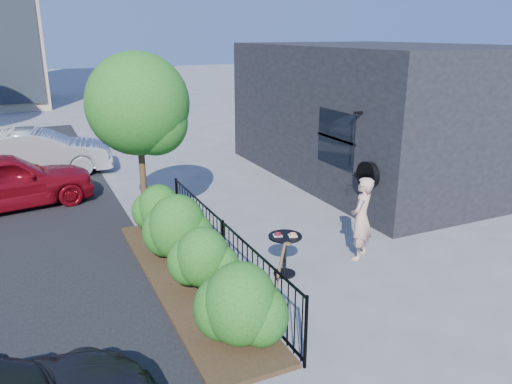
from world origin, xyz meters
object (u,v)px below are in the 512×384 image
woman (361,219)px  car_silver (39,153)px  cafe_table (285,248)px  patio_tree (142,110)px  car_red (4,181)px  shovel (276,284)px

woman → car_silver: size_ratio=0.38×
cafe_table → car_silver: car_silver is taller
patio_tree → car_silver: 6.79m
car_red → car_silver: car_red is taller
woman → car_silver: 10.86m
shovel → car_silver: 10.98m
cafe_table → woman: woman is taller
cafe_table → car_silver: 10.12m
cafe_table → shovel: shovel is taller
cafe_table → shovel: size_ratio=0.67×
car_silver → car_red: bearing=169.0°
patio_tree → shovel: patio_tree is taller
cafe_table → car_red: size_ratio=0.19×
cafe_table → patio_tree: bearing=119.0°
cafe_table → shovel: 1.43m
woman → car_red: size_ratio=0.39×
patio_tree → car_red: (-2.96, 3.06, -2.03)m
cafe_table → car_red: 7.87m
woman → car_silver: bearing=-94.7°
patio_tree → car_silver: bearing=108.1°
shovel → car_silver: bearing=105.8°
woman → shovel: (-2.50, -1.19, -0.29)m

